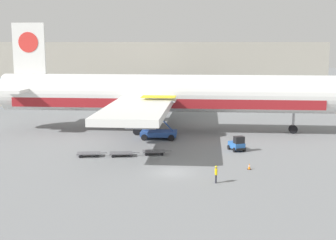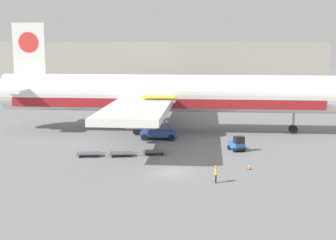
{
  "view_description": "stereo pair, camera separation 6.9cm",
  "coord_description": "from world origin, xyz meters",
  "px_view_note": "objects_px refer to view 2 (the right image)",
  "views": [
    {
      "loc": [
        -4.24,
        -48.99,
        14.01
      ],
      "look_at": [
        0.31,
        10.69,
        4.0
      ],
      "focal_mm": 50.0,
      "sensor_mm": 36.0,
      "label": 1
    },
    {
      "loc": [
        -4.17,
        -48.99,
        14.01
      ],
      "look_at": [
        0.31,
        10.69,
        4.0
      ],
      "focal_mm": 50.0,
      "sensor_mm": 36.0,
      "label": 2
    }
  ],
  "objects_px": {
    "scissor_lift_loader": "(159,123)",
    "traffic_cone_near": "(249,166)",
    "airplane_main": "(161,95)",
    "baggage_tug_foreground": "(237,144)",
    "baggage_dolly_second": "(121,153)",
    "baggage_dolly_third": "(154,151)",
    "baggage_dolly_lead": "(89,153)",
    "ground_crew_near": "(216,173)"
  },
  "relations": [
    {
      "from": "baggage_tug_foreground",
      "to": "baggage_dolly_third",
      "type": "xyz_separation_m",
      "value": [
        -10.92,
        -1.25,
        -0.49
      ]
    },
    {
      "from": "baggage_dolly_second",
      "to": "baggage_tug_foreground",
      "type": "bearing_deg",
      "value": 6.16
    },
    {
      "from": "scissor_lift_loader",
      "to": "baggage_dolly_second",
      "type": "distance_m",
      "value": 11.81
    },
    {
      "from": "airplane_main",
      "to": "traffic_cone_near",
      "type": "bearing_deg",
      "value": -60.94
    },
    {
      "from": "baggage_tug_foreground",
      "to": "baggage_dolly_second",
      "type": "relative_size",
      "value": 0.73
    },
    {
      "from": "scissor_lift_loader",
      "to": "baggage_dolly_lead",
      "type": "bearing_deg",
      "value": -122.92
    },
    {
      "from": "traffic_cone_near",
      "to": "baggage_dolly_lead",
      "type": "bearing_deg",
      "value": 158.21
    },
    {
      "from": "airplane_main",
      "to": "scissor_lift_loader",
      "type": "height_order",
      "value": "airplane_main"
    },
    {
      "from": "baggage_dolly_second",
      "to": "baggage_dolly_third",
      "type": "xyz_separation_m",
      "value": [
        4.1,
        0.64,
        0.0
      ]
    },
    {
      "from": "baggage_dolly_second",
      "to": "baggage_dolly_third",
      "type": "relative_size",
      "value": 1.0
    },
    {
      "from": "baggage_dolly_third",
      "to": "ground_crew_near",
      "type": "distance_m",
      "value": 13.76
    },
    {
      "from": "baggage_dolly_third",
      "to": "airplane_main",
      "type": "bearing_deg",
      "value": 82.01
    },
    {
      "from": "baggage_dolly_lead",
      "to": "baggage_tug_foreground",
      "type": "bearing_deg",
      "value": 4.12
    },
    {
      "from": "airplane_main",
      "to": "baggage_tug_foreground",
      "type": "bearing_deg",
      "value": -48.37
    },
    {
      "from": "ground_crew_near",
      "to": "baggage_dolly_third",
      "type": "bearing_deg",
      "value": -153.18
    },
    {
      "from": "airplane_main",
      "to": "baggage_dolly_second",
      "type": "height_order",
      "value": "airplane_main"
    },
    {
      "from": "baggage_dolly_lead",
      "to": "ground_crew_near",
      "type": "height_order",
      "value": "ground_crew_near"
    },
    {
      "from": "airplane_main",
      "to": "baggage_dolly_second",
      "type": "bearing_deg",
      "value": -101.04
    },
    {
      "from": "baggage_dolly_lead",
      "to": "traffic_cone_near",
      "type": "distance_m",
      "value": 19.77
    },
    {
      "from": "scissor_lift_loader",
      "to": "traffic_cone_near",
      "type": "distance_m",
      "value": 19.86
    },
    {
      "from": "scissor_lift_loader",
      "to": "traffic_cone_near",
      "type": "bearing_deg",
      "value": -53.28
    },
    {
      "from": "baggage_tug_foreground",
      "to": "traffic_cone_near",
      "type": "relative_size",
      "value": 3.87
    },
    {
      "from": "airplane_main",
      "to": "ground_crew_near",
      "type": "height_order",
      "value": "airplane_main"
    },
    {
      "from": "baggage_dolly_third",
      "to": "baggage_tug_foreground",
      "type": "bearing_deg",
      "value": 5.52
    },
    {
      "from": "airplane_main",
      "to": "baggage_tug_foreground",
      "type": "height_order",
      "value": "airplane_main"
    },
    {
      "from": "scissor_lift_loader",
      "to": "traffic_cone_near",
      "type": "height_order",
      "value": "scissor_lift_loader"
    },
    {
      "from": "baggage_dolly_lead",
      "to": "ground_crew_near",
      "type": "xyz_separation_m",
      "value": [
        13.76,
        -12.07,
        0.67
      ]
    },
    {
      "from": "scissor_lift_loader",
      "to": "baggage_dolly_second",
      "type": "bearing_deg",
      "value": -107.58
    },
    {
      "from": "airplane_main",
      "to": "scissor_lift_loader",
      "type": "relative_size",
      "value": 9.26
    },
    {
      "from": "baggage_tug_foreground",
      "to": "baggage_dolly_lead",
      "type": "bearing_deg",
      "value": -98.95
    },
    {
      "from": "scissor_lift_loader",
      "to": "baggage_tug_foreground",
      "type": "bearing_deg",
      "value": -31.76
    },
    {
      "from": "scissor_lift_loader",
      "to": "baggage_dolly_second",
      "type": "relative_size",
      "value": 1.68
    },
    {
      "from": "baggage_tug_foreground",
      "to": "traffic_cone_near",
      "type": "distance_m",
      "value": 9.09
    },
    {
      "from": "scissor_lift_loader",
      "to": "baggage_dolly_third",
      "type": "xyz_separation_m",
      "value": [
        -1.17,
        -9.75,
        -1.93
      ]
    },
    {
      "from": "scissor_lift_loader",
      "to": "baggage_tug_foreground",
      "type": "relative_size",
      "value": 2.3
    },
    {
      "from": "airplane_main",
      "to": "traffic_cone_near",
      "type": "distance_m",
      "value": 25.37
    },
    {
      "from": "ground_crew_near",
      "to": "baggage_dolly_lead",
      "type": "bearing_deg",
      "value": -128.75
    },
    {
      "from": "airplane_main",
      "to": "baggage_dolly_lead",
      "type": "height_order",
      "value": "airplane_main"
    },
    {
      "from": "scissor_lift_loader",
      "to": "baggage_dolly_third",
      "type": "height_order",
      "value": "scissor_lift_loader"
    },
    {
      "from": "baggage_dolly_third",
      "to": "baggage_dolly_lead",
      "type": "bearing_deg",
      "value": -177.78
    },
    {
      "from": "scissor_lift_loader",
      "to": "ground_crew_near",
      "type": "bearing_deg",
      "value": -69.28
    },
    {
      "from": "baggage_dolly_third",
      "to": "ground_crew_near",
      "type": "bearing_deg",
      "value": -66.71
    }
  ]
}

